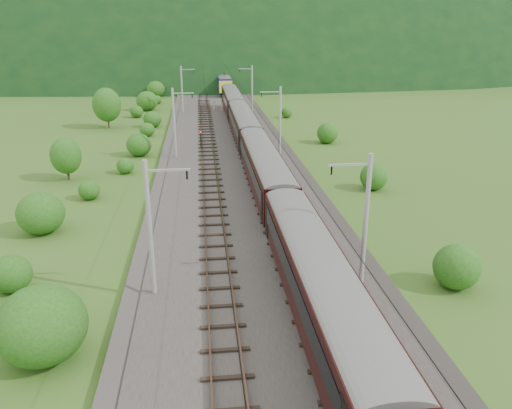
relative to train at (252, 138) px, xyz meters
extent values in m
plane|color=#35581B|center=(-2.40, -27.41, -3.35)|extent=(600.00, 600.00, 0.00)
cube|color=#38332D|center=(-2.40, -17.41, -3.20)|extent=(14.00, 220.00, 0.30)
cube|color=#543324|center=(-5.52, -17.41, -2.86)|extent=(0.08, 220.00, 0.15)
cube|color=#543324|center=(-4.08, -17.41, -2.86)|extent=(0.08, 220.00, 0.15)
cube|color=black|center=(-4.80, -17.41, -2.99)|extent=(2.40, 220.00, 0.12)
cube|color=#543324|center=(-0.72, -17.41, -2.86)|extent=(0.08, 220.00, 0.15)
cube|color=#543324|center=(0.72, -17.41, -2.86)|extent=(0.08, 220.00, 0.15)
cube|color=black|center=(0.00, -17.41, -2.99)|extent=(2.40, 220.00, 0.12)
cylinder|color=gray|center=(-8.60, -27.41, 0.95)|extent=(0.28, 0.28, 8.00)
cube|color=gray|center=(-7.40, -27.41, 4.35)|extent=(2.40, 0.12, 0.12)
cylinder|color=black|center=(-6.40, -27.41, 4.05)|extent=(0.10, 0.10, 0.50)
cylinder|color=gray|center=(-8.60, 4.59, 0.95)|extent=(0.28, 0.28, 8.00)
cube|color=gray|center=(-7.40, 4.59, 4.35)|extent=(2.40, 0.12, 0.12)
cylinder|color=black|center=(-6.40, 4.59, 4.05)|extent=(0.10, 0.10, 0.50)
cylinder|color=gray|center=(-8.60, 36.59, 0.95)|extent=(0.28, 0.28, 8.00)
cube|color=gray|center=(-7.40, 36.59, 4.35)|extent=(2.40, 0.12, 0.12)
cylinder|color=black|center=(-6.40, 36.59, 4.05)|extent=(0.10, 0.10, 0.50)
cylinder|color=gray|center=(-8.60, 68.59, 0.95)|extent=(0.28, 0.28, 8.00)
cube|color=gray|center=(-7.40, 68.59, 4.35)|extent=(2.40, 0.12, 0.12)
cylinder|color=black|center=(-6.40, 68.59, 4.05)|extent=(0.10, 0.10, 0.50)
cylinder|color=gray|center=(-8.60, 100.59, 0.95)|extent=(0.28, 0.28, 8.00)
cube|color=gray|center=(-7.40, 100.59, 4.35)|extent=(2.40, 0.12, 0.12)
cylinder|color=black|center=(-6.40, 100.59, 4.05)|extent=(0.10, 0.10, 0.50)
cylinder|color=gray|center=(3.80, -27.41, 0.95)|extent=(0.28, 0.28, 8.00)
cube|color=gray|center=(2.60, -27.41, 4.35)|extent=(2.40, 0.12, 0.12)
cylinder|color=black|center=(1.60, -27.41, 4.05)|extent=(0.10, 0.10, 0.50)
cylinder|color=gray|center=(3.80, 4.59, 0.95)|extent=(0.28, 0.28, 8.00)
cube|color=gray|center=(2.60, 4.59, 4.35)|extent=(2.40, 0.12, 0.12)
cylinder|color=black|center=(1.60, 4.59, 4.05)|extent=(0.10, 0.10, 0.50)
cylinder|color=gray|center=(3.80, 36.59, 0.95)|extent=(0.28, 0.28, 8.00)
cube|color=gray|center=(2.60, 36.59, 4.35)|extent=(2.40, 0.12, 0.12)
cylinder|color=black|center=(1.60, 36.59, 4.05)|extent=(0.10, 0.10, 0.50)
cylinder|color=gray|center=(3.80, 68.59, 0.95)|extent=(0.28, 0.28, 8.00)
cube|color=gray|center=(2.60, 68.59, 4.35)|extent=(2.40, 0.12, 0.12)
cylinder|color=black|center=(1.60, 68.59, 4.05)|extent=(0.10, 0.10, 0.50)
cylinder|color=gray|center=(3.80, 100.59, 0.95)|extent=(0.28, 0.28, 8.00)
cube|color=gray|center=(2.60, 100.59, 4.35)|extent=(2.40, 0.12, 0.12)
cylinder|color=black|center=(1.60, 100.59, 4.05)|extent=(0.10, 0.10, 0.50)
cylinder|color=black|center=(-4.80, -17.41, 3.75)|extent=(0.03, 198.00, 0.03)
cylinder|color=black|center=(0.00, -17.41, 3.75)|extent=(0.03, 198.00, 0.03)
ellipsoid|color=black|center=(-2.40, 232.59, -3.35)|extent=(504.00, 360.00, 244.00)
ellipsoid|color=black|center=(-122.40, 272.59, -3.35)|extent=(336.00, 280.00, 132.00)
cube|color=black|center=(0.00, -31.95, -0.53)|extent=(2.72, 20.63, 2.81)
cylinder|color=slate|center=(0.00, -31.95, 0.73)|extent=(2.72, 20.52, 2.72)
cube|color=black|center=(-1.38, -31.95, -0.20)|extent=(0.05, 18.15, 1.08)
cube|color=black|center=(1.38, -31.95, -0.20)|extent=(0.05, 18.15, 1.08)
cube|color=black|center=(0.00, -24.73, -2.36)|extent=(2.06, 3.00, 0.84)
cube|color=black|center=(0.00, -10.53, -0.53)|extent=(2.72, 20.63, 2.81)
cylinder|color=slate|center=(0.00, -10.53, 0.73)|extent=(2.72, 20.52, 2.72)
cube|color=black|center=(-1.38, -10.53, -0.20)|extent=(0.05, 18.15, 1.08)
cube|color=black|center=(1.38, -10.53, -0.20)|extent=(0.05, 18.15, 1.08)
cube|color=black|center=(0.00, -17.74, -2.36)|extent=(2.06, 3.00, 0.84)
cube|color=black|center=(0.00, -3.31, -2.36)|extent=(2.06, 3.00, 0.84)
cube|color=black|center=(0.00, 10.90, -0.53)|extent=(2.72, 20.63, 2.81)
cylinder|color=slate|center=(0.00, 10.90, 0.73)|extent=(2.72, 20.52, 2.72)
cube|color=black|center=(-1.38, 10.90, -0.20)|extent=(0.05, 18.15, 1.08)
cube|color=black|center=(1.38, 10.90, -0.20)|extent=(0.05, 18.15, 1.08)
cube|color=black|center=(0.00, 3.68, -2.36)|extent=(2.06, 3.00, 0.84)
cube|color=black|center=(0.00, 18.12, -2.36)|extent=(2.06, 3.00, 0.84)
cube|color=black|center=(0.00, 32.33, -0.53)|extent=(2.72, 20.63, 2.81)
cylinder|color=slate|center=(0.00, 32.33, 0.73)|extent=(2.72, 20.52, 2.72)
cube|color=black|center=(-1.38, 32.33, -0.20)|extent=(0.05, 18.15, 1.08)
cube|color=black|center=(1.38, 32.33, -0.20)|extent=(0.05, 18.15, 1.08)
cube|color=black|center=(0.00, 25.11, -2.36)|extent=(2.06, 3.00, 0.84)
cube|color=black|center=(0.00, 39.55, -2.36)|extent=(2.06, 3.00, 0.84)
cube|color=#121292|center=(0.00, 62.19, -0.53)|extent=(2.72, 16.88, 2.81)
cylinder|color=slate|center=(0.00, 62.19, 0.73)|extent=(2.72, 16.79, 2.72)
cube|color=black|center=(-1.38, 62.19, -0.20)|extent=(0.05, 14.85, 1.08)
cube|color=black|center=(1.38, 62.19, -0.20)|extent=(0.05, 14.85, 1.08)
cube|color=black|center=(0.00, 56.28, -2.36)|extent=(2.06, 3.00, 0.84)
cube|color=black|center=(0.00, 68.10, -2.36)|extent=(2.06, 3.00, 0.84)
cube|color=yellow|center=(0.00, 70.43, -0.72)|extent=(2.77, 0.50, 2.53)
cube|color=yellow|center=(0.00, 53.95, -0.72)|extent=(2.77, 0.50, 2.53)
cube|color=black|center=(0.00, 65.19, 1.39)|extent=(0.08, 1.60, 0.84)
cylinder|color=red|center=(-3.05, 38.55, -2.21)|extent=(0.18, 0.18, 1.68)
cylinder|color=red|center=(-1.65, 37.36, -2.31)|extent=(0.16, 0.16, 1.48)
cylinder|color=black|center=(-5.60, 9.31, -2.13)|extent=(0.13, 0.13, 1.86)
sphere|color=red|center=(-5.60, 9.31, -1.15)|extent=(0.22, 0.22, 0.22)
ellipsoid|color=#214D14|center=(-13.27, -32.67, -1.47)|extent=(4.19, 4.19, 3.77)
ellipsoid|color=#214D14|center=(-17.11, -25.65, -2.24)|extent=(2.47, 2.47, 2.22)
ellipsoid|color=#214D14|center=(-17.86, -16.69, -1.76)|extent=(3.54, 3.54, 3.18)
ellipsoid|color=#214D14|center=(-15.86, -9.09, -2.48)|extent=(1.95, 1.95, 1.76)
ellipsoid|color=#214D14|center=(-13.74, -0.87, -2.52)|extent=(1.85, 1.85, 1.67)
ellipsoid|color=#214D14|center=(-13.07, 6.71, -1.99)|extent=(3.02, 3.02, 2.72)
ellipsoid|color=#214D14|center=(-13.14, 18.09, -2.40)|extent=(2.13, 2.13, 1.91)
ellipsoid|color=#214D14|center=(-12.93, 24.67, -2.10)|extent=(2.79, 2.79, 2.51)
ellipsoid|color=#214D14|center=(-16.39, 33.80, -2.34)|extent=(2.25, 2.25, 2.03)
ellipsoid|color=#214D14|center=(-15.23, 41.02, -1.58)|extent=(3.95, 3.95, 3.56)
ellipsoid|color=#214D14|center=(-14.06, 48.97, -2.49)|extent=(1.91, 1.91, 1.72)
ellipsoid|color=#214D14|center=(-15.04, 59.27, -1.61)|extent=(3.88, 3.88, 3.49)
ellipsoid|color=#214D14|center=(-15.53, 70.04, -2.31)|extent=(2.32, 2.32, 2.09)
cylinder|color=black|center=(-19.23, -2.71, -2.16)|extent=(0.24, 0.24, 2.39)
ellipsoid|color=#214D14|center=(-19.23, -2.71, -0.79)|extent=(3.07, 3.07, 3.69)
cylinder|color=black|center=(-19.63, 24.80, -1.69)|extent=(0.24, 0.24, 3.32)
ellipsoid|color=#214D14|center=(-19.63, 24.80, 0.21)|extent=(4.27, 4.27, 5.13)
ellipsoid|color=#214D14|center=(9.36, -28.24, -2.11)|extent=(2.77, 2.77, 2.49)
ellipsoid|color=#214D14|center=(10.77, -9.22, -2.17)|extent=(2.63, 2.63, 2.37)
ellipsoid|color=#214D14|center=(11.24, 10.85, -2.10)|extent=(2.78, 2.78, 2.50)
ellipsoid|color=#214D14|center=(9.12, 30.60, -2.54)|extent=(1.82, 1.82, 1.64)
camera|label=1|loc=(-5.56, -53.52, 11.70)|focal=35.00mm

